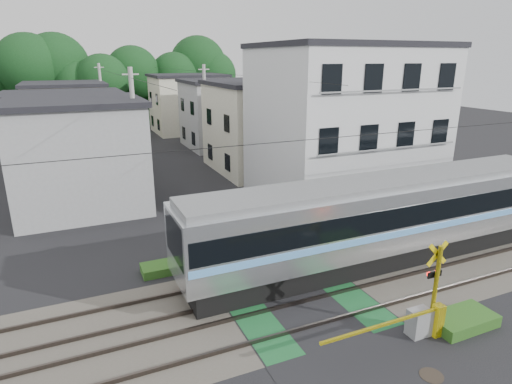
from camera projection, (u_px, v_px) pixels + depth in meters
name	position (u px, v px, depth m)	size (l,w,h in m)	color
ground	(294.00, 297.00, 15.84)	(120.00, 120.00, 0.00)	black
track_bed	(294.00, 296.00, 15.83)	(120.00, 120.00, 0.14)	#47423A
crossing_signal_near	(423.00, 316.00, 13.43)	(4.74, 0.65, 3.09)	yellow
crossing_signal_far	(198.00, 252.00, 17.82)	(4.74, 0.65, 3.09)	yellow
apartment_block	(344.00, 123.00, 26.01)	(10.20, 8.36, 9.30)	silver
houses_row	(156.00, 120.00, 37.58)	(22.07, 31.35, 6.80)	#9EA0A3
tree_hill	(112.00, 80.00, 56.72)	(40.00, 12.88, 11.63)	#143C18
catenary	(428.00, 183.00, 17.08)	(60.00, 5.04, 7.00)	#2D2D33
utility_poles	(146.00, 115.00, 34.29)	(7.90, 42.00, 8.00)	#A5A5A0
pedestrian	(136.00, 135.00, 44.26)	(0.65, 0.42, 1.77)	#24292D
manhole_cover	(431.00, 376.00, 11.88)	(0.66, 0.66, 0.02)	#2D261E
weed_patches	(336.00, 284.00, 16.38)	(10.25, 8.80, 0.40)	#2D5E1E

